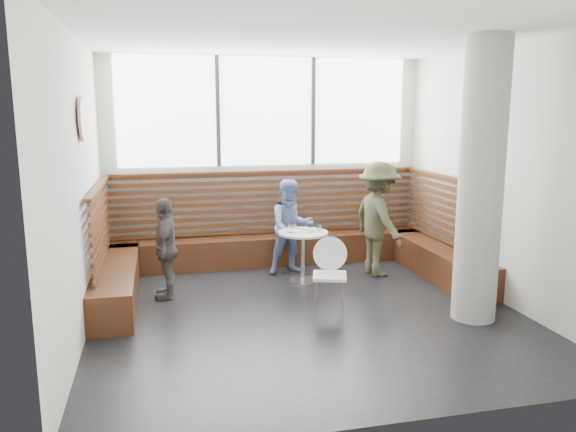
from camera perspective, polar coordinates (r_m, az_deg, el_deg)
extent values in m
cube|color=silver|center=(6.46, 2.02, 3.63)|extent=(5.00, 5.00, 3.20)
cube|color=black|center=(6.84, 1.93, -9.76)|extent=(5.00, 5.00, 0.01)
cube|color=white|center=(6.46, 2.12, 17.82)|extent=(5.00, 5.00, 0.01)
cube|color=white|center=(8.83, -2.22, 10.56)|extent=(4.50, 0.02, 1.65)
cube|color=#3F3F42|center=(8.70, -7.14, 10.49)|extent=(0.06, 0.04, 1.65)
cube|color=#3F3F42|center=(8.98, 2.58, 10.56)|extent=(0.06, 0.04, 1.65)
cube|color=#3D1F0F|center=(8.87, -1.84, -3.46)|extent=(5.00, 0.50, 0.45)
cube|color=#3D1F0F|center=(7.77, -16.91, -5.99)|extent=(0.50, 2.50, 0.45)
cube|color=#3D1F0F|center=(8.69, 14.25, -4.10)|extent=(0.50, 2.50, 0.45)
cube|color=#412110|center=(8.89, -2.08, 1.34)|extent=(4.88, 0.08, 0.98)
cube|color=#412110|center=(7.61, -18.48, -0.80)|extent=(0.08, 2.38, 0.98)
cube|color=#412110|center=(8.62, 15.48, 0.65)|extent=(0.08, 2.38, 0.98)
cylinder|color=gray|center=(6.66, 19.01, 3.26)|extent=(0.50, 0.50, 3.20)
cylinder|color=white|center=(6.64, -20.17, 9.24)|extent=(0.03, 0.50, 0.50)
cylinder|color=silver|center=(8.01, 1.51, -6.61)|extent=(0.44, 0.44, 0.02)
cylinder|color=silver|center=(7.91, 1.53, -4.18)|extent=(0.06, 0.06, 0.70)
cylinder|color=#B7B7BA|center=(7.83, 1.54, -1.72)|extent=(0.71, 0.71, 0.03)
cube|color=white|center=(6.82, 4.26, -6.11)|extent=(0.40, 0.38, 0.04)
cylinder|color=white|center=(6.91, 3.86, -3.84)|extent=(0.42, 0.10, 0.41)
cylinder|color=silver|center=(6.71, 3.27, -8.37)|extent=(0.02, 0.02, 0.41)
cylinder|color=silver|center=(6.81, 5.90, -8.14)|extent=(0.02, 0.02, 0.41)
cylinder|color=silver|center=(6.97, 2.61, -7.63)|extent=(0.02, 0.02, 0.41)
cylinder|color=silver|center=(7.06, 5.14, -7.42)|extent=(0.02, 0.02, 0.41)
imported|color=#41412B|center=(8.28, 9.19, -0.30)|extent=(0.78, 1.16, 1.67)
imported|color=#6B83BA|center=(8.26, 0.32, -1.14)|extent=(0.74, 0.60, 1.40)
imported|color=#4C4944|center=(7.38, -12.30, -3.22)|extent=(0.41, 0.80, 1.30)
cylinder|color=white|center=(7.85, 0.75, -1.52)|extent=(0.20, 0.20, 0.01)
cylinder|color=white|center=(8.01, 1.91, -1.28)|extent=(0.19, 0.19, 0.01)
cylinder|color=white|center=(7.76, 0.29, -1.32)|extent=(0.07, 0.07, 0.11)
cylinder|color=white|center=(7.75, 2.34, -1.37)|extent=(0.06, 0.06, 0.10)
cylinder|color=white|center=(7.93, 3.16, -1.09)|extent=(0.06, 0.06, 0.10)
cube|color=#A5C64C|center=(7.65, 2.57, -1.90)|extent=(0.22, 0.18, 0.00)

